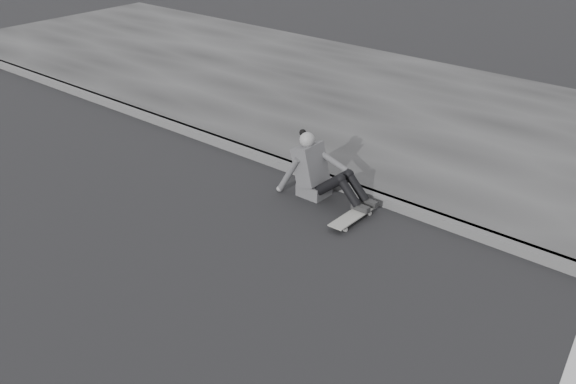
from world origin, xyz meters
name	(u,v)px	position (x,y,z in m)	size (l,w,h in m)	color
ground	(210,276)	(0.00, 0.00, 0.00)	(80.00, 80.00, 0.00)	black
curb	(348,188)	(0.00, 2.58, 0.06)	(24.00, 0.16, 0.12)	#515151
sidewalk	(453,124)	(0.00, 5.60, 0.06)	(24.00, 6.00, 0.12)	#353535
skateboard	(353,216)	(0.50, 1.96, 0.07)	(0.20, 0.78, 0.09)	#AAAAA5
seated_woman	(318,172)	(-0.23, 2.20, 0.36)	(1.38, 0.46, 0.88)	#4A4A4D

